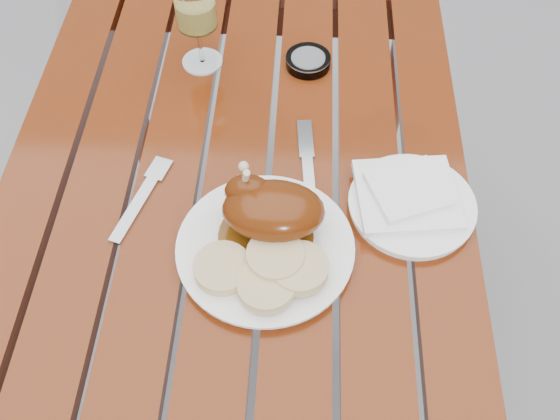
% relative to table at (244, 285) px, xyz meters
% --- Properties ---
extents(ground, '(60.00, 60.00, 0.00)m').
position_rel_table_xyz_m(ground, '(0.00, 0.00, -0.38)').
color(ground, slate).
rests_on(ground, ground).
extents(table, '(0.80, 1.20, 0.75)m').
position_rel_table_xyz_m(table, '(0.00, 0.00, 0.00)').
color(table, maroon).
rests_on(table, ground).
extents(dinner_plate, '(0.35, 0.35, 0.02)m').
position_rel_table_xyz_m(dinner_plate, '(0.06, -0.14, 0.38)').
color(dinner_plate, white).
rests_on(dinner_plate, table).
extents(roast_duck, '(0.17, 0.15, 0.11)m').
position_rel_table_xyz_m(roast_duck, '(0.07, -0.11, 0.44)').
color(roast_duck, '#5C320A').
rests_on(roast_duck, dinner_plate).
extents(bread_dumplings, '(0.20, 0.13, 0.03)m').
position_rel_table_xyz_m(bread_dumplings, '(0.07, -0.20, 0.41)').
color(bread_dumplings, '#DBC085').
rests_on(bread_dumplings, dinner_plate).
extents(wine_glass, '(0.11, 0.11, 0.19)m').
position_rel_table_xyz_m(wine_glass, '(-0.09, 0.29, 0.47)').
color(wine_glass, '#D2CA5F').
rests_on(wine_glass, table).
extents(side_plate, '(0.25, 0.25, 0.02)m').
position_rel_table_xyz_m(side_plate, '(0.30, -0.05, 0.38)').
color(side_plate, white).
rests_on(side_plate, table).
extents(napkin, '(0.18, 0.17, 0.01)m').
position_rel_table_xyz_m(napkin, '(0.29, -0.04, 0.40)').
color(napkin, white).
rests_on(napkin, side_plate).
extents(ashtray, '(0.10, 0.10, 0.02)m').
position_rel_table_xyz_m(ashtray, '(0.12, 0.29, 0.39)').
color(ashtray, '#B2B7BC').
rests_on(ashtray, table).
extents(fork, '(0.07, 0.17, 0.01)m').
position_rel_table_xyz_m(fork, '(-0.15, -0.06, 0.38)').
color(fork, gray).
rests_on(fork, table).
extents(knife, '(0.04, 0.20, 0.01)m').
position_rel_table_xyz_m(knife, '(0.13, 0.01, 0.38)').
color(knife, gray).
rests_on(knife, table).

